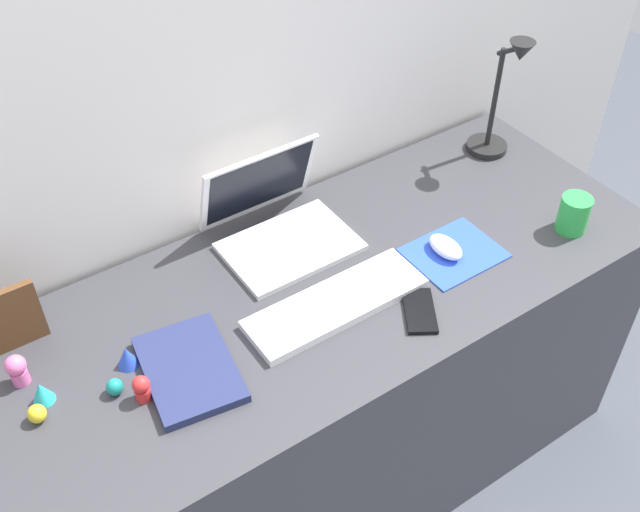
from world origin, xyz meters
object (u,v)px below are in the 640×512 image
object	(u,v)px
cell_phone	(420,311)
toy_figurine_yellow	(37,414)
toy_figurine_blue	(127,357)
picture_frame	(11,319)
coffee_mug	(574,214)
toy_figurine_cyan	(42,392)
toy_figurine_pink	(17,369)
desk_lamp	(502,101)
mouse	(446,247)
notebook_pad	(189,369)
keyboard	(334,304)
toy_figurine_teal	(115,387)
toy_figurine_red	(142,388)
laptop	(276,218)

from	to	relation	value
cell_phone	toy_figurine_yellow	bearing A→B (deg)	-161.53
toy_figurine_blue	picture_frame	bearing A→B (deg)	132.32
coffee_mug	toy_figurine_cyan	xyz separation A→B (m)	(-1.22, 0.22, -0.02)
toy_figurine_pink	toy_figurine_blue	bearing A→B (deg)	-22.24
desk_lamp	toy_figurine_cyan	size ratio (longest dim) A/B	7.13
mouse	desk_lamp	distance (m)	0.47
notebook_pad	coffee_mug	xyz separation A→B (m)	(0.96, -0.12, 0.04)
keyboard	toy_figurine_teal	distance (m)	0.48
notebook_pad	coffee_mug	size ratio (longest dim) A/B	2.59
notebook_pad	toy_figurine_yellow	world-z (taller)	toy_figurine_yellow
notebook_pad	toy_figurine_teal	size ratio (longest dim) A/B	6.60
keyboard	toy_figurine_pink	distance (m)	0.65
desk_lamp	notebook_pad	world-z (taller)	desk_lamp
desk_lamp	toy_figurine_cyan	xyz separation A→B (m)	(-1.29, -0.12, -0.14)
keyboard	toy_figurine_cyan	xyz separation A→B (m)	(-0.60, 0.11, 0.01)
toy_figurine_red	toy_figurine_yellow	bearing A→B (deg)	160.77
mouse	toy_figurine_red	xyz separation A→B (m)	(-0.75, 0.01, 0.01)
desk_lamp	picture_frame	bearing A→B (deg)	177.95
keyboard	desk_lamp	bearing A→B (deg)	18.75
notebook_pad	toy_figurine_yellow	bearing A→B (deg)	177.75
laptop	toy_figurine_blue	distance (m)	0.49
toy_figurine_teal	toy_figurine_red	distance (m)	0.06
notebook_pad	toy_figurine_blue	size ratio (longest dim) A/B	4.91
picture_frame	toy_figurine_teal	size ratio (longest dim) A/B	4.13
laptop	mouse	size ratio (longest dim) A/B	3.12
coffee_mug	toy_figurine_cyan	world-z (taller)	coffee_mug
picture_frame	toy_figurine_yellow	bearing A→B (deg)	-98.97
toy_figurine_cyan	mouse	bearing A→B (deg)	-7.17
notebook_pad	coffee_mug	distance (m)	0.97
mouse	desk_lamp	size ratio (longest dim) A/B	0.28
coffee_mug	toy_figurine_blue	xyz separation A→B (m)	(-1.05, 0.21, -0.02)
picture_frame	toy_figurine_pink	bearing A→B (deg)	-107.05
keyboard	toy_figurine_blue	size ratio (longest dim) A/B	8.39
desk_lamp	toy_figurine_yellow	bearing A→B (deg)	-173.02
notebook_pad	toy_figurine_blue	bearing A→B (deg)	145.83
mouse	notebook_pad	size ratio (longest dim) A/B	0.40
toy_figurine_cyan	cell_phone	bearing A→B (deg)	-16.96
picture_frame	keyboard	bearing A→B (deg)	-25.21
mouse	toy_figurine_blue	size ratio (longest dim) A/B	1.97
cell_phone	toy_figurine_yellow	distance (m)	0.79
toy_figurine_pink	picture_frame	bearing A→B (deg)	72.95
desk_lamp	picture_frame	world-z (taller)	desk_lamp
toy_figurine_yellow	picture_frame	bearing A→B (deg)	81.03
desk_lamp	coffee_mug	bearing A→B (deg)	-101.22
keyboard	toy_figurine_pink	world-z (taller)	toy_figurine_pink
toy_figurine_pink	cell_phone	bearing A→B (deg)	-21.08
toy_figurine_teal	toy_figurine_pink	distance (m)	0.19
picture_frame	toy_figurine_yellow	world-z (taller)	picture_frame
keyboard	cell_phone	world-z (taller)	keyboard
keyboard	toy_figurine_blue	xyz separation A→B (m)	(-0.43, 0.10, 0.01)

